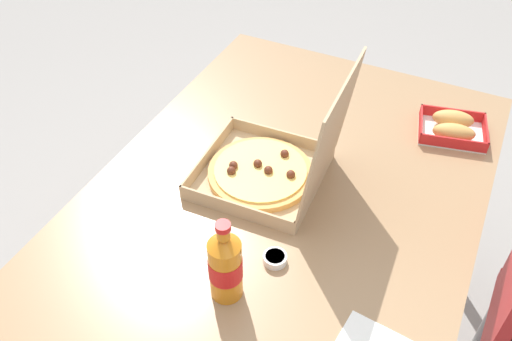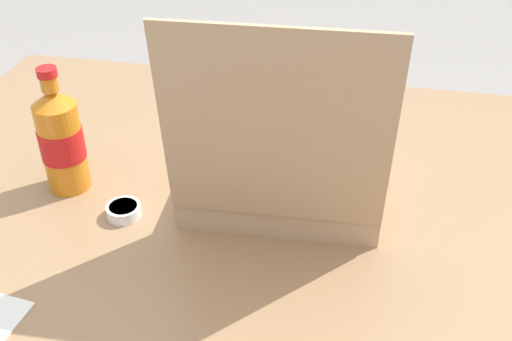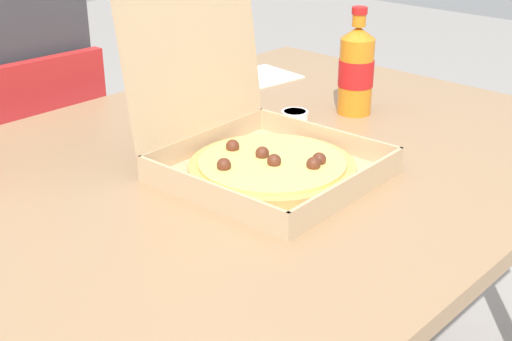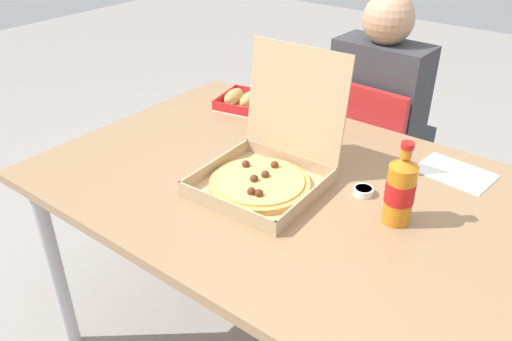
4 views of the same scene
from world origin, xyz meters
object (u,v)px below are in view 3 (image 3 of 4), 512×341
at_px(diner_person, 2,105).
at_px(paper_menu, 253,78).
at_px(chair, 25,187).
at_px(pizza_box_open, 258,145).
at_px(dipping_sauce_cup, 295,115).
at_px(cola_bottle, 356,70).

xyz_separation_m(diner_person, paper_menu, (0.44, -0.45, 0.06)).
relative_size(chair, pizza_box_open, 2.20).
height_order(pizza_box_open, dipping_sauce_cup, pizza_box_open).
xyz_separation_m(chair, diner_person, (0.00, 0.06, 0.21)).
xyz_separation_m(diner_person, cola_bottle, (0.40, -0.78, 0.16)).
bearing_deg(pizza_box_open, dipping_sauce_cup, 26.34).
bearing_deg(chair, paper_menu, -41.60).
height_order(chair, paper_menu, chair).
relative_size(chair, diner_person, 0.72).
distance_m(chair, diner_person, 0.21).
bearing_deg(paper_menu, cola_bottle, -90.24).
distance_m(chair, pizza_box_open, 0.84).
xyz_separation_m(chair, dipping_sauce_cup, (0.28, -0.66, 0.28)).
xyz_separation_m(diner_person, dipping_sauce_cup, (0.27, -0.72, 0.07)).
distance_m(cola_bottle, paper_menu, 0.35).
distance_m(pizza_box_open, cola_bottle, 0.38).
bearing_deg(cola_bottle, paper_menu, 83.18).
bearing_deg(dipping_sauce_cup, cola_bottle, -26.61).
relative_size(pizza_box_open, dipping_sauce_cup, 6.72).
distance_m(diner_person, pizza_box_open, 0.85).
bearing_deg(diner_person, cola_bottle, -62.99).
bearing_deg(cola_bottle, dipping_sauce_cup, 153.39).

